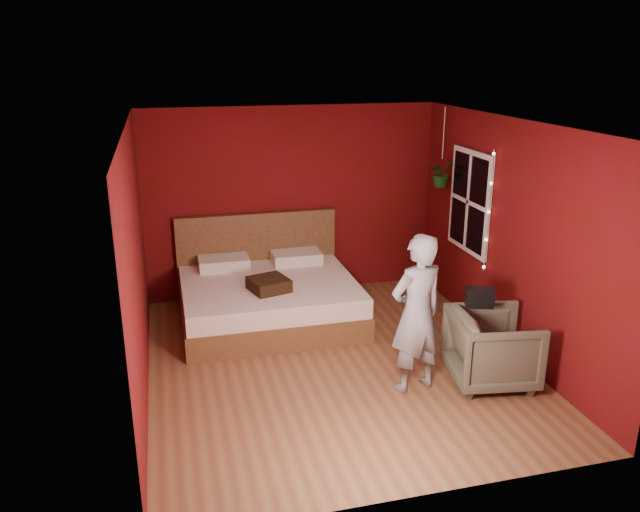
% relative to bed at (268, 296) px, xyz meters
% --- Properties ---
extents(floor, '(4.50, 4.50, 0.00)m').
position_rel_bed_xyz_m(floor, '(0.51, -1.38, -0.31)').
color(floor, brown).
rests_on(floor, ground).
extents(room_walls, '(4.04, 4.54, 2.62)m').
position_rel_bed_xyz_m(room_walls, '(0.51, -1.38, 1.37)').
color(room_walls, maroon).
rests_on(room_walls, ground).
extents(window, '(0.05, 0.97, 1.27)m').
position_rel_bed_xyz_m(window, '(2.47, -0.48, 1.19)').
color(window, white).
rests_on(window, room_walls).
extents(fairy_lights, '(0.04, 0.04, 1.45)m').
position_rel_bed_xyz_m(fairy_lights, '(2.45, -1.00, 1.19)').
color(fairy_lights, silver).
rests_on(fairy_lights, room_walls).
extents(bed, '(2.17, 1.85, 1.20)m').
position_rel_bed_xyz_m(bed, '(0.00, 0.00, 0.00)').
color(bed, brown).
rests_on(bed, ground).
extents(person, '(0.67, 0.52, 1.64)m').
position_rel_bed_xyz_m(person, '(1.13, -2.09, 0.51)').
color(person, slate).
rests_on(person, ground).
extents(armchair, '(0.95, 0.93, 0.76)m').
position_rel_bed_xyz_m(armchair, '(1.95, -2.17, 0.07)').
color(armchair, '#5E5E4A').
rests_on(armchair, ground).
extents(handbag, '(0.31, 0.22, 0.20)m').
position_rel_bed_xyz_m(handbag, '(1.89, -1.95, 0.55)').
color(handbag, black).
rests_on(handbag, armchair).
extents(throw_pillow, '(0.53, 0.53, 0.15)m').
position_rel_bed_xyz_m(throw_pillow, '(-0.05, -0.41, 0.31)').
color(throw_pillow, '#312010').
rests_on(throw_pillow, bed).
extents(hanging_plant, '(0.41, 0.38, 1.03)m').
position_rel_bed_xyz_m(hanging_plant, '(2.36, 0.14, 1.44)').
color(hanging_plant, silver).
rests_on(hanging_plant, room_walls).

